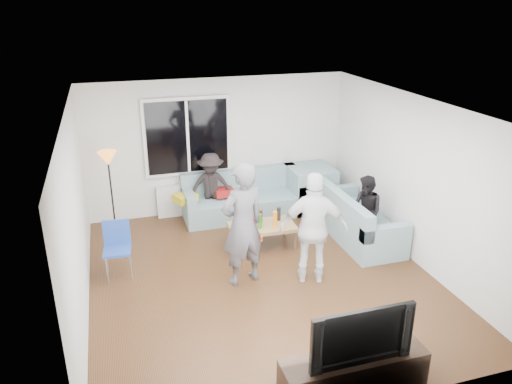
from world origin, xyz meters
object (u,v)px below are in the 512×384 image
object	(u,v)px
side_chair	(117,251)
spectator_back	(211,187)
coffee_table	(262,236)
spectator_right	(366,211)
player_left	(243,225)
tv_console	(353,373)
sofa_back_section	(244,195)
sofa_right_section	(358,215)
floor_lamp	(112,196)
player_right	(314,229)
television	(357,331)

from	to	relation	value
side_chair	spectator_back	world-z (taller)	spectator_back
coffee_table	spectator_right	world-z (taller)	spectator_right
spectator_right	player_left	bearing A→B (deg)	-83.92
tv_console	spectator_right	bearing A→B (deg)	59.81
sofa_back_section	sofa_right_section	bearing A→B (deg)	-41.65
floor_lamp	spectator_back	xyz separation A→B (m)	(1.79, 0.24, -0.13)
floor_lamp	spectator_back	bearing A→B (deg)	7.70
player_right	side_chair	bearing A→B (deg)	1.12
tv_console	sofa_right_section	bearing A→B (deg)	61.71
side_chair	spectator_right	size ratio (longest dim) A/B	0.71
side_chair	player_left	bearing A→B (deg)	-15.25
floor_lamp	tv_console	size ratio (longest dim) A/B	0.97
side_chair	television	world-z (taller)	television
sofa_right_section	floor_lamp	xyz separation A→B (m)	(-4.07, 1.26, 0.36)
sofa_back_section	spectator_back	size ratio (longest dim) A/B	1.76
player_left	player_right	bearing A→B (deg)	149.79
sofa_back_section	player_left	size ratio (longest dim) A/B	1.24
sofa_back_section	television	bearing A→B (deg)	-91.37
sofa_right_section	player_left	size ratio (longest dim) A/B	1.08
floor_lamp	sofa_right_section	bearing A→B (deg)	-17.25
spectator_right	television	bearing A→B (deg)	-38.11
player_right	tv_console	bearing A→B (deg)	98.20
sofa_back_section	spectator_right	xyz separation A→B (m)	(1.66, -1.72, 0.18)
floor_lamp	tv_console	bearing A→B (deg)	-63.26
player_left	spectator_right	bearing A→B (deg)	178.55
coffee_table	side_chair	bearing A→B (deg)	-172.95
tv_console	television	distance (m)	0.54
sofa_right_section	side_chair	xyz separation A→B (m)	(-4.07, -0.15, 0.01)
sofa_right_section	sofa_back_section	bearing A→B (deg)	48.35
spectator_back	tv_console	size ratio (longest dim) A/B	0.82
spectator_back	television	bearing A→B (deg)	-74.01
coffee_table	side_chair	size ratio (longest dim) A/B	1.28
sofa_back_section	player_left	xyz separation A→B (m)	(-0.65, -2.30, 0.50)
tv_console	coffee_table	bearing A→B (deg)	88.94
sofa_right_section	television	world-z (taller)	television
tv_console	spectator_back	bearing A→B (deg)	96.04
side_chair	spectator_back	xyz separation A→B (m)	(1.79, 1.65, 0.22)
player_right	spectator_back	xyz separation A→B (m)	(-0.97, 2.59, -0.19)
tv_console	television	bearing A→B (deg)	0.00
spectator_right	tv_console	size ratio (longest dim) A/B	0.76
sofa_right_section	tv_console	distance (m)	3.75
sofa_back_section	player_right	bearing A→B (deg)	-82.35
spectator_back	television	world-z (taller)	spectator_back
sofa_back_section	spectator_back	world-z (taller)	spectator_back
coffee_table	player_right	world-z (taller)	player_right
side_chair	player_right	distance (m)	2.94
player_left	player_right	world-z (taller)	player_left
sofa_back_section	floor_lamp	bearing A→B (deg)	-174.98
side_chair	spectator_right	xyz separation A→B (m)	(4.07, -0.10, 0.18)
sofa_back_section	side_chair	xyz separation A→B (m)	(-2.41, -1.62, 0.01)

